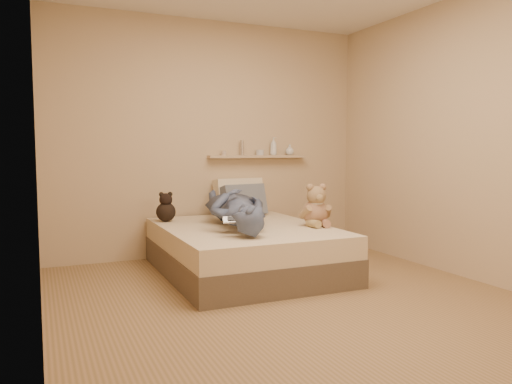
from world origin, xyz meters
name	(u,v)px	position (x,y,z in m)	size (l,w,h in m)	color
room	(290,134)	(0.00, 0.00, 1.30)	(3.80, 3.80, 3.80)	#916E4B
bed	(244,249)	(0.00, 0.93, 0.22)	(1.50, 1.90, 0.45)	brown
game_console	(233,220)	(-0.31, 0.42, 0.59)	(0.17, 0.10, 0.06)	#B8B9BF
teddy_bear	(316,208)	(0.63, 0.67, 0.62)	(0.33, 0.33, 0.41)	#9F7357
dark_plush	(166,209)	(-0.61, 1.53, 0.58)	(0.20, 0.20, 0.30)	black
pillow_cream	(239,197)	(0.28, 1.76, 0.65)	(0.55, 0.16, 0.40)	beige
pillow_grey	(244,201)	(0.28, 1.62, 0.62)	(0.50, 0.14, 0.34)	slate
person	(235,207)	(-0.08, 0.96, 0.63)	(0.55, 1.52, 0.36)	#464F6F
wall_shelf	(258,157)	(0.55, 1.84, 1.10)	(1.20, 0.12, 0.03)	tan
shelf_bottles	(273,149)	(0.74, 1.84, 1.19)	(0.93, 0.14, 0.21)	beige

